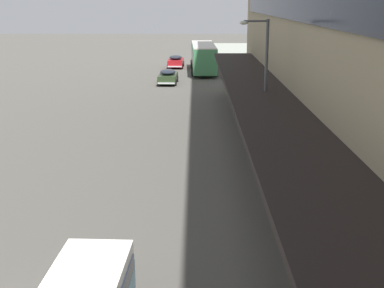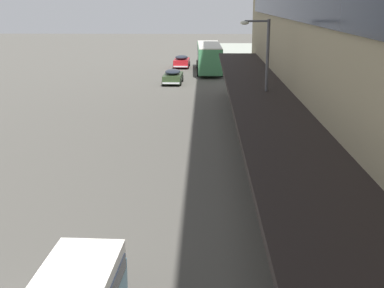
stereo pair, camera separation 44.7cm
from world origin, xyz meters
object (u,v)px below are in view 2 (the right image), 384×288
(transit_bus_kerbside_front, at_px, (209,56))
(street_lamp, at_px, (263,78))
(sedan_trailing_near, at_px, (182,61))
(pedestrian_at_kerb, at_px, (295,184))
(sedan_lead_mid, at_px, (173,76))

(transit_bus_kerbside_front, bearing_deg, street_lamp, -85.72)
(sedan_trailing_near, distance_m, street_lamp, 38.66)
(pedestrian_at_kerb, relative_size, street_lamp, 0.27)
(transit_bus_kerbside_front, distance_m, pedestrian_at_kerb, 41.57)
(sedan_lead_mid, relative_size, pedestrian_at_kerb, 2.42)
(transit_bus_kerbside_front, bearing_deg, sedan_trailing_near, 127.16)
(pedestrian_at_kerb, distance_m, street_lamp, 8.32)
(sedan_trailing_near, relative_size, street_lamp, 0.61)
(transit_bus_kerbside_front, xyz_separation_m, street_lamp, (2.52, -33.73, 2.37))
(street_lamp, bearing_deg, transit_bus_kerbside_front, 94.28)
(sedan_lead_mid, bearing_deg, sedan_trailing_near, 88.60)
(transit_bus_kerbside_front, distance_m, street_lamp, 33.90)
(transit_bus_kerbside_front, xyz_separation_m, pedestrian_at_kerb, (3.04, -41.46, -0.64))
(street_lamp, bearing_deg, sedan_lead_mid, 103.68)
(sedan_lead_mid, xyz_separation_m, sedan_trailing_near, (0.31, 12.88, 0.03))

